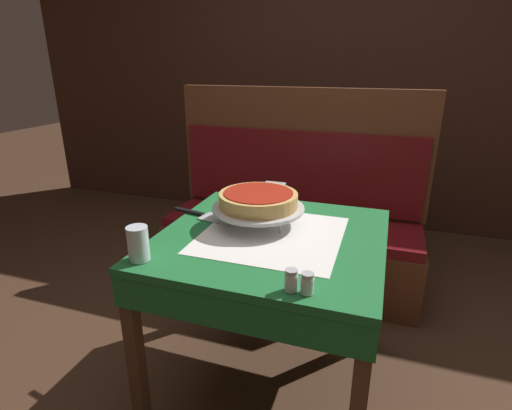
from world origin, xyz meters
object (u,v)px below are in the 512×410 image
salt_shaker (291,280)px  napkin_holder (275,192)px  pizza_server (201,214)px  dining_table_front (271,255)px  water_glass_near (138,244)px  condiment_caddy (331,146)px  pepper_shaker (307,283)px  dining_table_rear (326,167)px  pizza_pan_stand (258,209)px  booth_bench (292,231)px  deep_dish_pizza (258,199)px

salt_shaker → napkin_holder: bearing=109.6°
pizza_server → napkin_holder: size_ratio=2.69×
dining_table_front → water_glass_near: bearing=-136.6°
salt_shaker → condiment_caddy: (-0.19, 2.00, 0.00)m
dining_table_front → water_glass_near: 0.53m
pepper_shaker → napkin_holder: (-0.32, 0.76, 0.01)m
dining_table_rear → pizza_pan_stand: size_ratio=1.90×
napkin_holder → booth_bench: bearing=92.8°
dining_table_front → salt_shaker: salt_shaker is taller
deep_dish_pizza → napkin_holder: bearing=93.1°
dining_table_front → dining_table_rear: 1.56m
dining_table_front → salt_shaker: bearing=-65.4°
booth_bench → pepper_shaker: booth_bench is taller
salt_shaker → pepper_shaker: 0.05m
pepper_shaker → condiment_caddy: condiment_caddy is taller
salt_shaker → pepper_shaker: salt_shaker is taller
pizza_server → pepper_shaker: pepper_shaker is taller
pizza_pan_stand → deep_dish_pizza: 0.04m
dining_table_front → booth_bench: 0.95m
pizza_pan_stand → pepper_shaker: (0.30, -0.46, -0.03)m
deep_dish_pizza → napkin_holder: 0.31m
napkin_holder → pizza_server: bearing=-131.0°
booth_bench → salt_shaker: bearing=-76.8°
condiment_caddy → deep_dish_pizza: bearing=-92.4°
water_glass_near → salt_shaker: bearing=-2.4°
deep_dish_pizza → salt_shaker: deep_dish_pizza is taller
condiment_caddy → salt_shaker: bearing=-84.6°
pizza_pan_stand → napkin_holder: (-0.02, 0.30, -0.02)m
water_glass_near → condiment_caddy: size_ratio=0.76×
booth_bench → pizza_pan_stand: size_ratio=4.12×
booth_bench → pepper_shaker: bearing=-74.8°
dining_table_rear → napkin_holder: napkin_holder is taller
salt_shaker → pizza_server: bearing=138.3°
deep_dish_pizza → water_glass_near: (-0.28, -0.44, -0.05)m
dining_table_rear → deep_dish_pizza: deep_dish_pizza is taller
pizza_pan_stand → condiment_caddy: condiment_caddy is taller
dining_table_rear → condiment_caddy: size_ratio=4.52×
pizza_pan_stand → water_glass_near: water_glass_near is taller
pizza_server → condiment_caddy: bearing=77.7°
pizza_pan_stand → salt_shaker: size_ratio=5.56×
napkin_holder → condiment_caddy: bearing=86.2°
pizza_server → water_glass_near: bearing=-91.8°
deep_dish_pizza → condiment_caddy: bearing=87.6°
dining_table_rear → salt_shaker: bearing=-84.0°
pizza_pan_stand → pizza_server: 0.28m
dining_table_front → pizza_pan_stand: size_ratio=2.27×
pepper_shaker → dining_table_rear: bearing=97.4°
dining_table_front → water_glass_near: (-0.37, -0.35, 0.15)m
pizza_pan_stand → condiment_caddy: (0.07, 1.54, -0.03)m
dining_table_rear → pepper_shaker: (0.25, -1.93, 0.14)m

